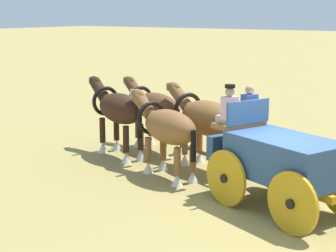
# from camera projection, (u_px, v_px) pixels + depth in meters

# --- Properties ---
(ground_plane) EXTENTS (220.00, 220.00, 0.00)m
(ground_plane) POSITION_uv_depth(u_px,v_px,m) (282.00, 211.00, 12.02)
(ground_plane) COLOR #9E8C4C
(show_wagon) EXTENTS (5.46, 2.78, 2.68)m
(show_wagon) POSITION_uv_depth(u_px,v_px,m) (279.00, 158.00, 11.92)
(show_wagon) COLOR #2D4C7A
(show_wagon) RESTS_ON ground
(draft_horse_rear_near) EXTENTS (2.91, 1.56, 2.19)m
(draft_horse_rear_near) POSITION_uv_depth(u_px,v_px,m) (167.00, 128.00, 14.29)
(draft_horse_rear_near) COLOR brown
(draft_horse_rear_near) RESTS_ON ground
(draft_horse_rear_off) EXTENTS (3.09, 1.66, 2.28)m
(draft_horse_rear_off) POSITION_uv_depth(u_px,v_px,m) (206.00, 119.00, 14.98)
(draft_horse_rear_off) COLOR brown
(draft_horse_rear_off) RESTS_ON ground
(draft_horse_lead_near) EXTENTS (3.02, 1.61, 2.29)m
(draft_horse_lead_near) POSITION_uv_depth(u_px,v_px,m) (118.00, 110.00, 16.37)
(draft_horse_lead_near) COLOR #331E14
(draft_horse_lead_near) RESTS_ON ground
(draft_horse_lead_off) EXTENTS (3.08, 1.63, 2.20)m
(draft_horse_lead_off) POSITION_uv_depth(u_px,v_px,m) (154.00, 108.00, 17.10)
(draft_horse_lead_off) COLOR brown
(draft_horse_lead_off) RESTS_ON ground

